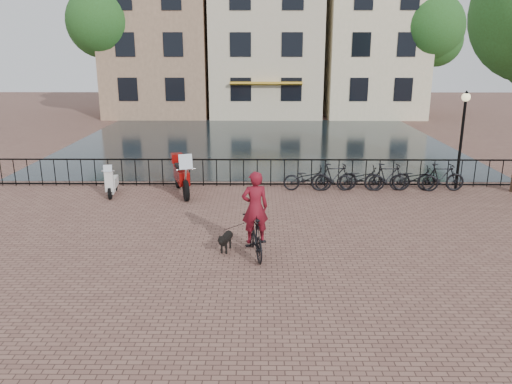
{
  "coord_description": "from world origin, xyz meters",
  "views": [
    {
      "loc": [
        0.12,
        -9.86,
        4.89
      ],
      "look_at": [
        0.0,
        3.0,
        1.2
      ],
      "focal_mm": 35.0,
      "sensor_mm": 36.0,
      "label": 1
    }
  ],
  "objects_px": {
    "cyclist": "(255,219)",
    "motorcycle": "(181,171)",
    "scooter": "(112,178)",
    "dog": "(226,241)",
    "lamp_post": "(463,124)"
  },
  "relations": [
    {
      "from": "lamp_post",
      "to": "cyclist",
      "type": "xyz_separation_m",
      "value": [
        -7.21,
        -6.07,
        -1.44
      ]
    },
    {
      "from": "motorcycle",
      "to": "scooter",
      "type": "bearing_deg",
      "value": 165.53
    },
    {
      "from": "motorcycle",
      "to": "scooter",
      "type": "relative_size",
      "value": 1.74
    },
    {
      "from": "cyclist",
      "to": "motorcycle",
      "type": "distance_m",
      "value": 6.0
    },
    {
      "from": "cyclist",
      "to": "motorcycle",
      "type": "bearing_deg",
      "value": -75.28
    },
    {
      "from": "lamp_post",
      "to": "cyclist",
      "type": "distance_m",
      "value": 9.53
    },
    {
      "from": "scooter",
      "to": "dog",
      "type": "bearing_deg",
      "value": -55.87
    },
    {
      "from": "scooter",
      "to": "lamp_post",
      "type": "bearing_deg",
      "value": -2.69
    },
    {
      "from": "lamp_post",
      "to": "scooter",
      "type": "height_order",
      "value": "lamp_post"
    },
    {
      "from": "dog",
      "to": "lamp_post",
      "type": "bearing_deg",
      "value": 48.45
    },
    {
      "from": "lamp_post",
      "to": "motorcycle",
      "type": "distance_m",
      "value": 9.97
    },
    {
      "from": "lamp_post",
      "to": "cyclist",
      "type": "height_order",
      "value": "lamp_post"
    },
    {
      "from": "dog",
      "to": "motorcycle",
      "type": "xyz_separation_m",
      "value": [
        -1.88,
        5.13,
        0.55
      ]
    },
    {
      "from": "lamp_post",
      "to": "motorcycle",
      "type": "height_order",
      "value": "lamp_post"
    },
    {
      "from": "lamp_post",
      "to": "scooter",
      "type": "relative_size",
      "value": 2.54
    }
  ]
}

